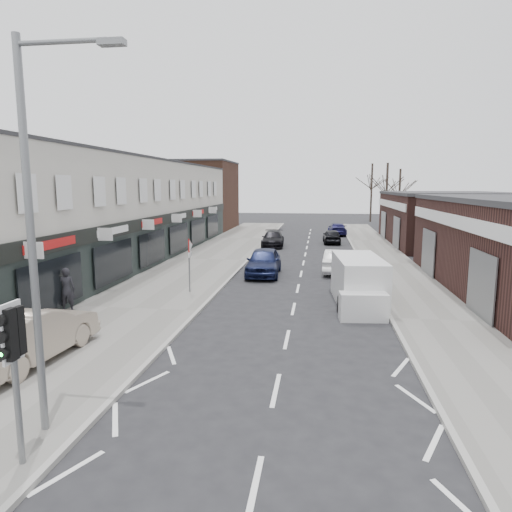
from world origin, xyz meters
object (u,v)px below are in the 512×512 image
(warning_sign, at_px, (190,250))
(parked_car_right_c, at_px, (337,229))
(parked_car_right_a, at_px, (338,261))
(parked_car_left_b, at_px, (273,239))
(white_van, at_px, (358,282))
(sedan_on_pavement, at_px, (30,334))
(street_lamp, at_px, (38,219))
(parked_car_right_b, at_px, (332,236))
(parked_car_left_a, at_px, (264,262))
(pedestrian, at_px, (67,290))
(traffic_light, at_px, (12,346))

(warning_sign, height_order, parked_car_right_c, warning_sign)
(warning_sign, xyz_separation_m, parked_car_right_a, (7.36, 6.79, -1.49))
(parked_car_left_b, bearing_deg, warning_sign, -99.78)
(parked_car_right_c, bearing_deg, white_van, 87.38)
(sedan_on_pavement, bearing_deg, white_van, -136.27)
(street_lamp, height_order, parked_car_right_a, street_lamp)
(parked_car_right_a, bearing_deg, parked_car_right_b, -84.41)
(white_van, distance_m, sedan_on_pavement, 13.26)
(sedan_on_pavement, distance_m, parked_car_right_c, 39.29)
(sedan_on_pavement, bearing_deg, street_lamp, 133.22)
(parked_car_left_a, xyz_separation_m, parked_car_right_a, (4.40, 1.45, -0.10))
(pedestrian, bearing_deg, white_van, 177.18)
(white_van, bearing_deg, traffic_light, -123.62)
(white_van, height_order, parked_car_right_b, white_van)
(warning_sign, height_order, parked_car_left_a, warning_sign)
(street_lamp, xyz_separation_m, pedestrian, (-4.67, 8.64, -3.58))
(street_lamp, bearing_deg, white_van, 58.48)
(pedestrian, distance_m, parked_car_right_c, 34.98)
(parked_car_right_a, bearing_deg, traffic_light, 77.99)
(parked_car_right_b, bearing_deg, warning_sign, 68.78)
(parked_car_right_a, bearing_deg, parked_car_left_b, -60.20)
(street_lamp, distance_m, pedestrian, 10.45)
(parked_car_left_a, bearing_deg, warning_sign, -120.41)
(warning_sign, xyz_separation_m, parked_car_left_b, (2.18, 18.30, -1.53))
(parked_car_right_a, height_order, parked_car_right_b, parked_car_right_a)
(warning_sign, height_order, parked_car_left_b, warning_sign)
(street_lamp, distance_m, parked_car_right_a, 21.08)
(parked_car_left_a, bearing_deg, sedan_on_pavement, -111.00)
(parked_car_left_b, bearing_deg, sedan_on_pavement, -102.08)
(sedan_on_pavement, bearing_deg, parked_car_right_c, -101.14)
(sedan_on_pavement, height_order, pedestrian, pedestrian)
(street_lamp, relative_size, pedestrian, 4.33)
(sedan_on_pavement, bearing_deg, parked_car_right_b, -103.34)
(street_lamp, height_order, parked_car_left_a, street_lamp)
(parked_car_left_a, bearing_deg, white_van, -52.24)
(traffic_light, bearing_deg, parked_car_right_a, 72.40)
(pedestrian, relative_size, parked_car_left_b, 0.40)
(street_lamp, relative_size, warning_sign, 2.96)
(parked_car_right_c, bearing_deg, traffic_light, 77.85)
(parked_car_left_b, bearing_deg, parked_car_right_a, -68.77)
(parked_car_left_a, distance_m, parked_car_right_a, 4.63)
(parked_car_right_a, distance_m, parked_car_right_b, 14.41)
(traffic_light, bearing_deg, parked_car_left_a, 83.52)
(pedestrian, bearing_deg, parked_car_right_b, -132.56)
(street_lamp, distance_m, sedan_on_pavement, 5.86)
(sedan_on_pavement, relative_size, parked_car_right_a, 1.13)
(parked_car_right_a, relative_size, parked_car_right_b, 1.12)
(pedestrian, bearing_deg, parked_car_right_c, -128.70)
(street_lamp, height_order, warning_sign, street_lamp)
(white_van, xyz_separation_m, parked_car_right_b, (-0.62, 22.02, -0.34))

